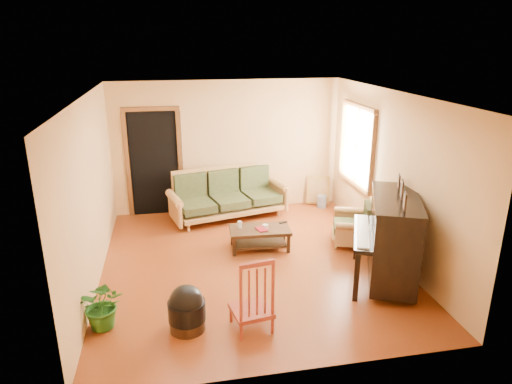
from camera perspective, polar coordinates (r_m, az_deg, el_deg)
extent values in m
plane|color=#61250C|center=(7.23, -0.70, -8.86)|extent=(5.00, 5.00, 0.00)
cube|color=black|center=(9.10, -12.60, 3.46)|extent=(1.08, 0.16, 2.05)
cube|color=white|center=(8.51, 12.53, 5.73)|extent=(0.12, 1.36, 1.46)
cube|color=#A9763E|center=(8.82, -3.43, -0.32)|extent=(2.38, 1.43, 0.95)
cube|color=black|center=(7.62, 0.47, -5.82)|extent=(1.02, 0.60, 0.36)
cube|color=#A9763E|center=(7.90, 11.93, -3.71)|extent=(0.94, 0.97, 0.77)
cube|color=black|center=(6.72, 16.73, -5.85)|extent=(1.35, 1.67, 1.28)
cylinder|color=black|center=(5.70, -8.63, -14.78)|extent=(0.51, 0.51, 0.43)
cube|color=maroon|center=(5.52, -0.61, -12.41)|extent=(0.53, 0.57, 0.98)
cube|color=gold|center=(9.67, 7.77, 0.25)|extent=(0.48, 0.23, 0.63)
cylinder|color=#2E4F8B|center=(9.57, 8.24, -1.19)|extent=(0.21, 0.21, 0.25)
imported|color=#225A19|center=(5.91, -18.56, -13.17)|extent=(0.65, 0.59, 0.63)
imported|color=maroon|center=(7.46, 0.16, -4.78)|extent=(0.20, 0.24, 0.02)
cylinder|color=white|center=(7.55, -2.05, -4.09)|extent=(0.08, 0.08, 0.12)
cylinder|color=white|center=(7.55, 1.17, -4.33)|extent=(0.11, 0.11, 0.06)
cube|color=black|center=(7.79, 3.42, -3.81)|extent=(0.15, 0.09, 0.01)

